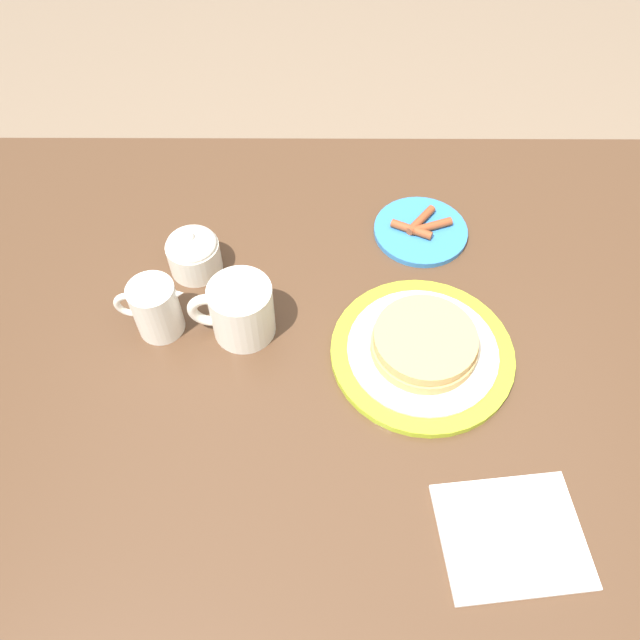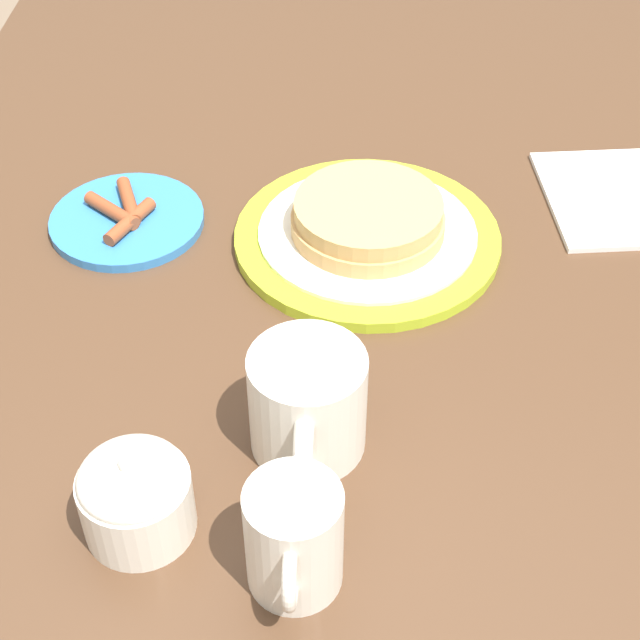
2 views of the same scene
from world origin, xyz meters
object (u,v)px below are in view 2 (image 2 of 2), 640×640
at_px(side_plate_bacon, 127,219).
at_px(pancake_plate, 368,228).
at_px(coffee_mug, 307,405).
at_px(creamer_pitcher, 294,536).
at_px(napkin, 615,198).
at_px(sugar_bowl, 135,495).

bearing_deg(side_plate_bacon, pancake_plate, 85.24).
relative_size(coffee_mug, creamer_pitcher, 1.15).
xyz_separation_m(pancake_plate, creamer_pitcher, (0.39, -0.05, 0.03)).
bearing_deg(creamer_pitcher, napkin, 146.58).
bearing_deg(coffee_mug, creamer_pitcher, -1.40).
bearing_deg(pancake_plate, sugar_bowl, -25.60).
bearing_deg(napkin, side_plate_bacon, -82.83).
bearing_deg(pancake_plate, side_plate_bacon, -94.76).
bearing_deg(pancake_plate, napkin, 107.89).
xyz_separation_m(coffee_mug, creamer_pitcher, (0.12, -0.00, 0.00)).
distance_m(side_plate_bacon, napkin, 0.51).
relative_size(pancake_plate, side_plate_bacon, 1.69).
bearing_deg(side_plate_bacon, creamer_pitcher, 25.92).
bearing_deg(sugar_bowl, side_plate_bacon, -167.78).
relative_size(coffee_mug, sugar_bowl, 1.51).
xyz_separation_m(pancake_plate, napkin, (-0.08, 0.26, -0.02)).
height_order(pancake_plate, napkin, pancake_plate).
xyz_separation_m(side_plate_bacon, coffee_mug, (0.28, 0.20, 0.04)).
height_order(pancake_plate, creamer_pitcher, creamer_pitcher).
xyz_separation_m(creamer_pitcher, napkin, (-0.47, 0.31, -0.05)).
xyz_separation_m(side_plate_bacon, creamer_pitcher, (0.41, 0.20, 0.04)).
distance_m(pancake_plate, napkin, 0.27).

